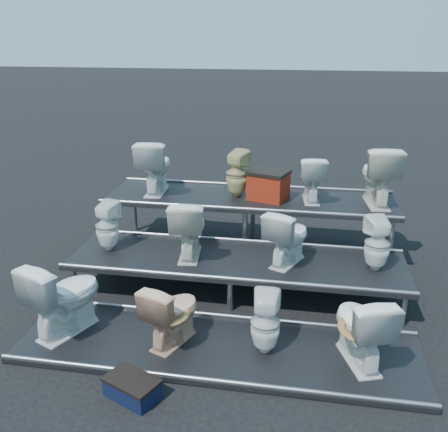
% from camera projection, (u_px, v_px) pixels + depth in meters
% --- Properties ---
extents(ground, '(80.00, 80.00, 0.00)m').
position_uv_depth(ground, '(236.00, 291.00, 6.44)').
color(ground, black).
rests_on(ground, ground).
extents(tier_front, '(4.20, 1.20, 0.06)m').
position_uv_depth(tier_front, '(217.00, 348.00, 5.23)').
color(tier_front, black).
rests_on(tier_front, ground).
extents(tier_mid, '(4.20, 1.20, 0.46)m').
position_uv_depth(tier_mid, '(236.00, 275.00, 6.37)').
color(tier_mid, black).
rests_on(tier_mid, ground).
extents(tier_back, '(4.20, 1.20, 0.86)m').
position_uv_depth(tier_back, '(249.00, 224.00, 7.50)').
color(tier_back, black).
rests_on(tier_back, ground).
extents(toilet_0, '(0.78, 0.97, 0.86)m').
position_uv_depth(toilet_0, '(64.00, 296.00, 5.34)').
color(toilet_0, white).
rests_on(toilet_0, tier_front).
extents(toilet_1, '(0.62, 0.79, 0.70)m').
position_uv_depth(toilet_1, '(172.00, 312.00, 5.18)').
color(toilet_1, '#DDA886').
rests_on(toilet_1, tier_front).
extents(toilet_2, '(0.30, 0.31, 0.67)m').
position_uv_depth(toilet_2, '(265.00, 323.00, 5.03)').
color(toilet_2, white).
rests_on(toilet_2, tier_front).
extents(toilet_3, '(0.67, 0.87, 0.78)m').
position_uv_depth(toilet_3, '(361.00, 326.00, 4.86)').
color(toilet_3, white).
rests_on(toilet_3, tier_front).
extents(toilet_4, '(0.36, 0.37, 0.65)m').
position_uv_depth(toilet_4, '(107.00, 226.00, 6.45)').
color(toilet_4, white).
rests_on(toilet_4, tier_mid).
extents(toilet_5, '(0.52, 0.80, 0.77)m').
position_uv_depth(toilet_5, '(189.00, 227.00, 6.25)').
color(toilet_5, silver).
rests_on(toilet_5, tier_mid).
extents(toilet_6, '(0.64, 0.79, 0.70)m').
position_uv_depth(toilet_6, '(288.00, 236.00, 6.06)').
color(toilet_6, white).
rests_on(toilet_6, tier_mid).
extents(toilet_7, '(0.38, 0.38, 0.66)m').
position_uv_depth(toilet_7, '(377.00, 244.00, 5.90)').
color(toilet_7, white).
rests_on(toilet_7, tier_mid).
extents(toilet_8, '(0.51, 0.82, 0.81)m').
position_uv_depth(toilet_8, '(155.00, 166.00, 7.44)').
color(toilet_8, white).
rests_on(toilet_8, tier_back).
extents(toilet_9, '(0.41, 0.42, 0.69)m').
position_uv_depth(toilet_9, '(237.00, 174.00, 7.26)').
color(toilet_9, '#CBBD7D').
rests_on(toilet_9, tier_back).
extents(toilet_10, '(0.43, 0.68, 0.66)m').
position_uv_depth(toilet_10, '(312.00, 178.00, 7.09)').
color(toilet_10, white).
rests_on(toilet_10, tier_back).
extents(toilet_11, '(0.56, 0.88, 0.85)m').
position_uv_depth(toilet_11, '(378.00, 175.00, 6.91)').
color(toilet_11, silver).
rests_on(toilet_11, tier_back).
extents(red_crate, '(0.62, 0.55, 0.37)m').
position_uv_depth(red_crate, '(268.00, 187.00, 7.20)').
color(red_crate, maroon).
rests_on(red_crate, tier_back).
extents(step_stool, '(0.55, 0.46, 0.17)m').
position_uv_depth(step_stool, '(132.00, 389.00, 4.55)').
color(step_stool, black).
rests_on(step_stool, ground).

